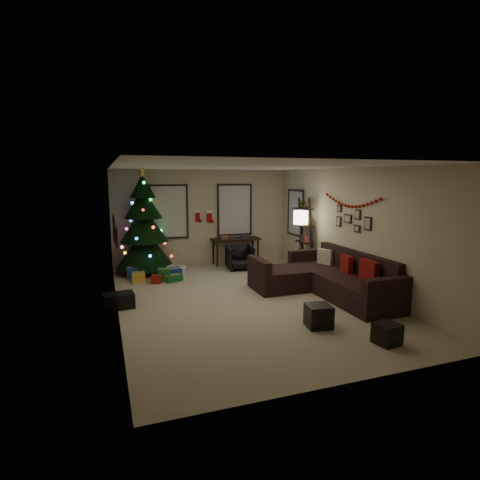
# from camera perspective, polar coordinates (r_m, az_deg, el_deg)

# --- Properties ---
(floor) EXTENTS (7.00, 7.00, 0.00)m
(floor) POSITION_cam_1_polar(r_m,az_deg,el_deg) (8.10, 0.76, -8.75)
(floor) COLOR tan
(floor) RESTS_ON ground
(ceiling) EXTENTS (7.00, 7.00, 0.00)m
(ceiling) POSITION_cam_1_polar(r_m,az_deg,el_deg) (7.70, 0.81, 10.72)
(ceiling) COLOR white
(ceiling) RESTS_ON floor
(wall_back) EXTENTS (5.00, 0.00, 5.00)m
(wall_back) POSITION_cam_1_polar(r_m,az_deg,el_deg) (11.11, -5.51, 3.27)
(wall_back) COLOR #C1B393
(wall_back) RESTS_ON floor
(wall_front) EXTENTS (5.00, 0.00, 5.00)m
(wall_front) POSITION_cam_1_polar(r_m,az_deg,el_deg) (4.73, 15.76, -5.25)
(wall_front) COLOR #C1B393
(wall_front) RESTS_ON floor
(wall_left) EXTENTS (0.00, 7.00, 7.00)m
(wall_left) POSITION_cam_1_polar(r_m,az_deg,el_deg) (7.31, -17.91, -0.27)
(wall_left) COLOR #C1B393
(wall_left) RESTS_ON floor
(wall_right) EXTENTS (0.00, 7.00, 7.00)m
(wall_right) POSITION_cam_1_polar(r_m,az_deg,el_deg) (8.96, 15.96, 1.51)
(wall_right) COLOR #C1B393
(wall_right) RESTS_ON floor
(window_back_left) EXTENTS (1.05, 0.06, 1.50)m
(window_back_left) POSITION_cam_1_polar(r_m,az_deg,el_deg) (10.87, -10.36, 4.09)
(window_back_left) COLOR #728CB2
(window_back_left) RESTS_ON wall_back
(window_back_right) EXTENTS (1.05, 0.06, 1.50)m
(window_back_right) POSITION_cam_1_polar(r_m,az_deg,el_deg) (11.33, -0.81, 4.44)
(window_back_right) COLOR #728CB2
(window_back_right) RESTS_ON wall_back
(window_right_wall) EXTENTS (0.06, 0.90, 1.30)m
(window_right_wall) POSITION_cam_1_polar(r_m,az_deg,el_deg) (11.09, 8.21, 3.99)
(window_right_wall) COLOR #728CB2
(window_right_wall) RESTS_ON wall_right
(christmas_tree) EXTENTS (1.51, 1.51, 2.81)m
(christmas_tree) POSITION_cam_1_polar(r_m,az_deg,el_deg) (10.42, -13.89, 1.60)
(christmas_tree) COLOR black
(christmas_tree) RESTS_ON floor
(presents) EXTENTS (1.50, 1.01, 0.30)m
(presents) POSITION_cam_1_polar(r_m,az_deg,el_deg) (9.88, -11.46, -4.91)
(presents) COLOR navy
(presents) RESTS_ON floor
(sofa) EXTENTS (2.12, 3.06, 0.93)m
(sofa) POSITION_cam_1_polar(r_m,az_deg,el_deg) (8.63, 12.54, -5.71)
(sofa) COLOR black
(sofa) RESTS_ON floor
(pillow_red_a) EXTENTS (0.14, 0.49, 0.48)m
(pillow_red_a) POSITION_cam_1_polar(r_m,az_deg,el_deg) (8.08, 18.41, -4.56)
(pillow_red_a) COLOR maroon
(pillow_red_a) RESTS_ON sofa
(pillow_red_b) EXTENTS (0.17, 0.42, 0.40)m
(pillow_red_b) POSITION_cam_1_polar(r_m,az_deg,el_deg) (8.67, 15.34, -3.48)
(pillow_red_b) COLOR maroon
(pillow_red_b) RESTS_ON sofa
(pillow_cream) EXTENTS (0.25, 0.39, 0.38)m
(pillow_cream) POSITION_cam_1_polar(r_m,az_deg,el_deg) (9.37, 12.37, -2.49)
(pillow_cream) COLOR beige
(pillow_cream) RESTS_ON sofa
(ottoman_near) EXTENTS (0.46, 0.46, 0.38)m
(ottoman_near) POSITION_cam_1_polar(r_m,az_deg,el_deg) (6.79, 11.46, -10.86)
(ottoman_near) COLOR black
(ottoman_near) RESTS_ON floor
(ottoman_far) EXTENTS (0.38, 0.38, 0.32)m
(ottoman_far) POSITION_cam_1_polar(r_m,az_deg,el_deg) (6.44, 20.76, -12.73)
(ottoman_far) COLOR black
(ottoman_far) RESTS_ON floor
(desk) EXTENTS (1.40, 0.50, 0.75)m
(desk) POSITION_cam_1_polar(r_m,az_deg,el_deg) (11.19, -0.64, -0.19)
(desk) COLOR black
(desk) RESTS_ON floor
(desk_chair) EXTENTS (0.69, 0.65, 0.65)m
(desk_chair) POSITION_cam_1_polar(r_m,az_deg,el_deg) (10.61, -0.02, -2.57)
(desk_chair) COLOR black
(desk_chair) RESTS_ON floor
(bookshelf) EXTENTS (0.30, 0.57, 1.96)m
(bookshelf) POSITION_cam_1_polar(r_m,az_deg,el_deg) (10.30, 9.60, 0.44)
(bookshelf) COLOR black
(bookshelf) RESTS_ON floor
(potted_plant) EXTENTS (0.61, 0.57, 0.55)m
(potted_plant) POSITION_cam_1_polar(r_m,az_deg,el_deg) (10.28, 9.50, 5.45)
(potted_plant) COLOR #4C4C4C
(potted_plant) RESTS_ON bookshelf
(floor_lamp) EXTENTS (0.35, 0.35, 1.67)m
(floor_lamp) POSITION_cam_1_polar(r_m,az_deg,el_deg) (9.76, 8.89, 2.65)
(floor_lamp) COLOR black
(floor_lamp) RESTS_ON floor
(art_map) EXTENTS (0.04, 0.60, 0.50)m
(art_map) POSITION_cam_1_polar(r_m,az_deg,el_deg) (8.08, -18.01, 1.64)
(art_map) COLOR black
(art_map) RESTS_ON wall_left
(art_abstract) EXTENTS (0.04, 0.45, 0.35)m
(art_abstract) POSITION_cam_1_polar(r_m,az_deg,el_deg) (6.88, -17.70, 0.59)
(art_abstract) COLOR black
(art_abstract) RESTS_ON wall_left
(gallery) EXTENTS (0.03, 1.25, 0.54)m
(gallery) POSITION_cam_1_polar(r_m,az_deg,el_deg) (8.86, 16.19, 2.86)
(gallery) COLOR black
(gallery) RESTS_ON wall_right
(garland) EXTENTS (0.08, 1.90, 0.30)m
(garland) POSITION_cam_1_polar(r_m,az_deg,el_deg) (8.85, 15.95, 5.49)
(garland) COLOR #A5140C
(garland) RESTS_ON wall_right
(stocking_left) EXTENTS (0.20, 0.05, 0.36)m
(stocking_left) POSITION_cam_1_polar(r_m,az_deg,el_deg) (11.08, -6.24, 3.55)
(stocking_left) COLOR #990F0C
(stocking_left) RESTS_ON wall_back
(stocking_right) EXTENTS (0.20, 0.05, 0.36)m
(stocking_right) POSITION_cam_1_polar(r_m,az_deg,el_deg) (11.10, -4.50, 3.50)
(stocking_right) COLOR #990F0C
(stocking_right) RESTS_ON wall_back
(storage_bin) EXTENTS (0.61, 0.43, 0.29)m
(storage_bin) POSITION_cam_1_polar(r_m,az_deg,el_deg) (7.93, -17.41, -8.49)
(storage_bin) COLOR black
(storage_bin) RESTS_ON floor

